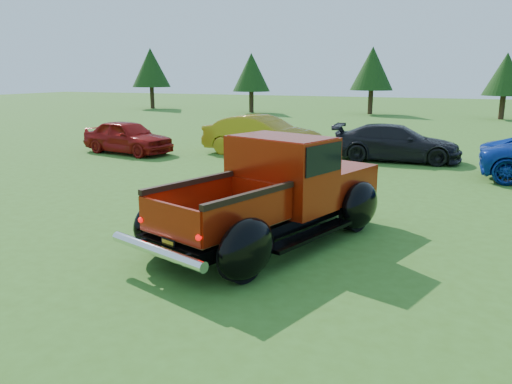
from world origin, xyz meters
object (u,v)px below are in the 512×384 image
(tree_far_west, at_px, (151,68))
(show_car_red, at_px, (128,137))
(pickup_truck, at_px, (281,190))
(tree_mid_left, at_px, (372,69))
(show_car_yellow, at_px, (262,135))
(tree_mid_right, at_px, (506,74))
(tree_west, at_px, (251,72))
(show_car_grey, at_px, (396,143))

(tree_far_west, bearing_deg, show_car_red, -57.85)
(tree_far_west, distance_m, pickup_truck, 37.19)
(show_car_red, bearing_deg, tree_mid_left, -3.28)
(show_car_yellow, bearing_deg, pickup_truck, -150.16)
(tree_mid_right, height_order, show_car_yellow, tree_mid_right)
(tree_west, height_order, show_car_red, tree_west)
(show_car_red, bearing_deg, show_car_grey, -67.58)
(tree_far_west, xyz_separation_m, tree_west, (10.00, -1.00, -0.41))
(tree_west, xyz_separation_m, tree_mid_right, (18.00, 1.00, -0.14))
(show_car_yellow, bearing_deg, tree_far_west, 48.27)
(tree_mid_left, relative_size, tree_mid_right, 1.14)
(tree_mid_right, distance_m, show_car_grey, 20.35)
(tree_far_west, xyz_separation_m, pickup_truck, (22.78, -29.28, -2.61))
(tree_far_west, bearing_deg, pickup_truck, -52.11)
(show_car_red, bearing_deg, pickup_truck, -119.72)
(tree_west, distance_m, tree_mid_left, 9.22)
(tree_west, bearing_deg, show_car_yellow, -65.64)
(show_car_red, height_order, show_car_grey, show_car_red)
(tree_far_west, distance_m, show_car_red, 26.16)
(tree_west, relative_size, show_car_red, 1.22)
(tree_far_west, relative_size, show_car_yellow, 1.16)
(tree_west, distance_m, tree_mid_right, 18.03)
(tree_mid_right, relative_size, show_car_grey, 1.00)
(pickup_truck, xyz_separation_m, show_car_grey, (0.86, 9.54, -0.27))
(tree_mid_left, height_order, show_car_yellow, tree_mid_left)
(tree_far_west, height_order, tree_mid_right, tree_far_west)
(tree_west, height_order, show_car_yellow, tree_west)
(tree_far_west, height_order, show_car_red, tree_far_west)
(show_car_yellow, height_order, show_car_grey, show_car_yellow)
(pickup_truck, xyz_separation_m, show_car_yellow, (-4.02, 8.93, -0.17))
(tree_west, bearing_deg, show_car_grey, -53.95)
(tree_mid_left, distance_m, show_car_yellow, 21.51)
(tree_mid_left, distance_m, tree_mid_right, 9.06)
(tree_mid_left, height_order, tree_mid_right, tree_mid_left)
(tree_mid_left, distance_m, pickup_truck, 30.62)
(pickup_truck, distance_m, show_car_grey, 9.58)
(tree_mid_right, relative_size, show_car_yellow, 0.98)
(tree_west, distance_m, show_car_grey, 23.31)
(show_car_grey, bearing_deg, show_car_yellow, 92.84)
(tree_far_west, height_order, show_car_yellow, tree_far_west)
(pickup_truck, bearing_deg, tree_west, 132.45)
(tree_mid_right, bearing_deg, tree_far_west, 180.00)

